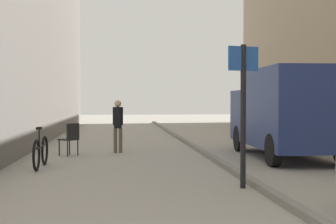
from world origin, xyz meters
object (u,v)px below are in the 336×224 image
at_px(cafe_chair_near_window, 70,137).
at_px(bicycle_leaning, 41,152).
at_px(delivery_van, 285,111).
at_px(street_sign_post, 243,103).
at_px(pedestrian_main_foreground, 118,122).

bearing_deg(cafe_chair_near_window, bicycle_leaning, -145.32).
distance_m(delivery_van, bicycle_leaning, 6.64).
relative_size(street_sign_post, bicycle_leaning, 1.47).
xyz_separation_m(street_sign_post, cafe_chair_near_window, (-3.62, 5.50, -1.00)).
xyz_separation_m(pedestrian_main_foreground, cafe_chair_near_window, (-1.36, -0.68, -0.38)).
distance_m(delivery_van, street_sign_post, 4.99).
distance_m(pedestrian_main_foreground, delivery_van, 4.97).
xyz_separation_m(delivery_van, cafe_chair_near_window, (-5.98, 1.11, -0.76)).
xyz_separation_m(pedestrian_main_foreground, street_sign_post, (2.26, -6.18, 0.62)).
distance_m(delivery_van, cafe_chair_near_window, 6.13).
distance_m(pedestrian_main_foreground, cafe_chair_near_window, 1.57).
height_order(delivery_van, bicycle_leaning, delivery_van).
relative_size(pedestrian_main_foreground, bicycle_leaning, 0.91).
xyz_separation_m(bicycle_leaning, cafe_chair_near_window, (0.45, 2.45, 0.17)).
relative_size(pedestrian_main_foreground, cafe_chair_near_window, 1.71).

